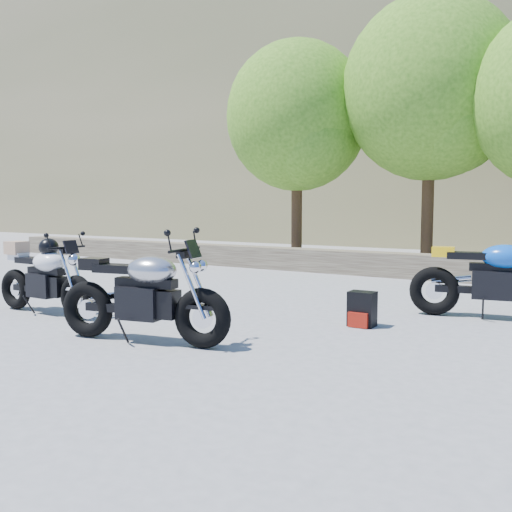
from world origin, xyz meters
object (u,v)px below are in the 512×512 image
(backpack, at_px, (362,310))
(white_bike, at_px, (44,277))
(blue_bike, at_px, (495,279))
(silver_bike, at_px, (144,296))

(backpack, bearing_deg, white_bike, -159.12)
(white_bike, xyz_separation_m, blue_bike, (5.28, 2.94, 0.01))
(silver_bike, relative_size, backpack, 4.77)
(white_bike, relative_size, blue_bike, 0.88)
(blue_bike, xyz_separation_m, backpack, (-1.30, -1.35, -0.32))
(blue_bike, bearing_deg, white_bike, -161.55)
(silver_bike, xyz_separation_m, white_bike, (-2.31, 0.48, 0.01))
(silver_bike, distance_m, white_bike, 2.36)
(blue_bike, relative_size, backpack, 4.96)
(backpack, bearing_deg, blue_bike, 45.42)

